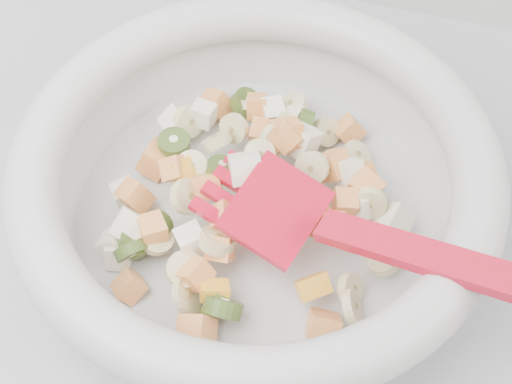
# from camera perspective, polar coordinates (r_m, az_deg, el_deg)

# --- Properties ---
(mixing_bowl) EXTENTS (0.46, 0.36, 0.13)m
(mixing_bowl) POSITION_cam_1_polar(r_m,az_deg,el_deg) (0.58, 0.03, 0.46)
(mixing_bowl) COLOR beige
(mixing_bowl) RESTS_ON counter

